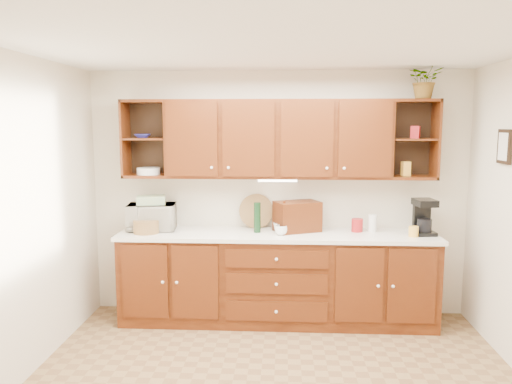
# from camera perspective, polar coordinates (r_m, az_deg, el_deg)

# --- Properties ---
(ceiling) EXTENTS (4.00, 4.00, 0.00)m
(ceiling) POSITION_cam_1_polar(r_m,az_deg,el_deg) (3.60, 2.25, 16.64)
(ceiling) COLOR white
(ceiling) RESTS_ON back_wall
(back_wall) EXTENTS (4.00, 0.00, 4.00)m
(back_wall) POSITION_cam_1_polar(r_m,az_deg,el_deg) (5.36, 2.49, -0.21)
(back_wall) COLOR beige
(back_wall) RESTS_ON floor
(left_wall) EXTENTS (0.00, 3.50, 3.50)m
(left_wall) POSITION_cam_1_polar(r_m,az_deg,el_deg) (4.18, -26.51, -3.33)
(left_wall) COLOR beige
(left_wall) RESTS_ON floor
(base_cabinets) EXTENTS (3.20, 0.60, 0.90)m
(base_cabinets) POSITION_cam_1_polar(r_m,az_deg,el_deg) (5.26, 2.39, -9.89)
(base_cabinets) COLOR #361306
(base_cabinets) RESTS_ON floor
(countertop) EXTENTS (3.24, 0.64, 0.04)m
(countertop) POSITION_cam_1_polar(r_m,az_deg,el_deg) (5.12, 2.42, -4.91)
(countertop) COLOR white
(countertop) RESTS_ON base_cabinets
(upper_cabinets) EXTENTS (3.20, 0.33, 0.80)m
(upper_cabinets) POSITION_cam_1_polar(r_m,az_deg,el_deg) (5.15, 2.61, 6.09)
(upper_cabinets) COLOR #361306
(upper_cabinets) RESTS_ON back_wall
(undercabinet_light) EXTENTS (0.40, 0.05, 0.02)m
(undercabinet_light) POSITION_cam_1_polar(r_m,az_deg,el_deg) (5.12, 2.47, 1.34)
(undercabinet_light) COLOR white
(undercabinet_light) RESTS_ON upper_cabinets
(framed_picture) EXTENTS (0.03, 0.24, 0.30)m
(framed_picture) POSITION_cam_1_polar(r_m,az_deg,el_deg) (4.85, 26.55, 4.66)
(framed_picture) COLOR black
(framed_picture) RESTS_ON right_wall
(wicker_basket) EXTENTS (0.34, 0.34, 0.13)m
(wicker_basket) POSITION_cam_1_polar(r_m,az_deg,el_deg) (5.22, -12.43, -3.89)
(wicker_basket) COLOR olive
(wicker_basket) RESTS_ON countertop
(microwave) EXTENTS (0.53, 0.39, 0.27)m
(microwave) POSITION_cam_1_polar(r_m,az_deg,el_deg) (5.35, -11.84, -2.80)
(microwave) COLOR beige
(microwave) RESTS_ON countertop
(towel_stack) EXTENTS (0.33, 0.27, 0.09)m
(towel_stack) POSITION_cam_1_polar(r_m,az_deg,el_deg) (5.32, -11.89, -0.91)
(towel_stack) COLOR #DFDA69
(towel_stack) RESTS_ON microwave
(wine_bottle) EXTENTS (0.08, 0.08, 0.31)m
(wine_bottle) POSITION_cam_1_polar(r_m,az_deg,el_deg) (5.10, 0.14, -2.93)
(wine_bottle) COLOR black
(wine_bottle) RESTS_ON countertop
(woven_tray) EXTENTS (0.38, 0.17, 0.36)m
(woven_tray) POSITION_cam_1_polar(r_m,az_deg,el_deg) (5.36, 0.03, -4.02)
(woven_tray) COLOR olive
(woven_tray) RESTS_ON countertop
(bread_box) EXTENTS (0.52, 0.43, 0.31)m
(bread_box) POSITION_cam_1_polar(r_m,az_deg,el_deg) (5.18, 4.73, -2.80)
(bread_box) COLOR #361306
(bread_box) RESTS_ON countertop
(mug_tree) EXTENTS (0.29, 0.29, 0.33)m
(mug_tree) POSITION_cam_1_polar(r_m,az_deg,el_deg) (5.10, 3.21, -4.16)
(mug_tree) COLOR #361306
(mug_tree) RESTS_ON countertop
(canister_red) EXTENTS (0.15, 0.15, 0.14)m
(canister_red) POSITION_cam_1_polar(r_m,az_deg,el_deg) (5.26, 11.48, -3.74)
(canister_red) COLOR maroon
(canister_red) RESTS_ON countertop
(canister_white) EXTENTS (0.09, 0.09, 0.18)m
(canister_white) POSITION_cam_1_polar(r_m,az_deg,el_deg) (5.28, 13.17, -3.49)
(canister_white) COLOR white
(canister_white) RESTS_ON countertop
(canister_yellow) EXTENTS (0.12, 0.12, 0.10)m
(canister_yellow) POSITION_cam_1_polar(r_m,az_deg,el_deg) (5.18, 17.56, -4.33)
(canister_yellow) COLOR gold
(canister_yellow) RESTS_ON countertop
(coffee_maker) EXTENTS (0.22, 0.27, 0.36)m
(coffee_maker) POSITION_cam_1_polar(r_m,az_deg,el_deg) (5.31, 18.61, -2.75)
(coffee_maker) COLOR black
(coffee_maker) RESTS_ON countertop
(bowl_stack) EXTENTS (0.18, 0.18, 0.04)m
(bowl_stack) POSITION_cam_1_polar(r_m,az_deg,el_deg) (5.33, -12.85, 6.25)
(bowl_stack) COLOR navy
(bowl_stack) RESTS_ON upper_cabinets
(plate_stack) EXTENTS (0.31, 0.31, 0.07)m
(plate_stack) POSITION_cam_1_polar(r_m,az_deg,el_deg) (5.34, -12.19, 2.35)
(plate_stack) COLOR white
(plate_stack) RESTS_ON upper_cabinets
(pantry_box_yellow) EXTENTS (0.09, 0.08, 0.15)m
(pantry_box_yellow) POSITION_cam_1_polar(r_m,az_deg,el_deg) (5.30, 16.75, 2.56)
(pantry_box_yellow) COLOR gold
(pantry_box_yellow) RESTS_ON upper_cabinets
(pantry_box_red) EXTENTS (0.11, 0.10, 0.12)m
(pantry_box_red) POSITION_cam_1_polar(r_m,az_deg,el_deg) (5.28, 17.75, 6.52)
(pantry_box_red) COLOR maroon
(pantry_box_red) RESTS_ON upper_cabinets
(potted_plant) EXTENTS (0.37, 0.33, 0.37)m
(potted_plant) POSITION_cam_1_polar(r_m,az_deg,el_deg) (5.28, 18.80, 12.03)
(potted_plant) COLOR #999999
(potted_plant) RESTS_ON upper_cabinets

